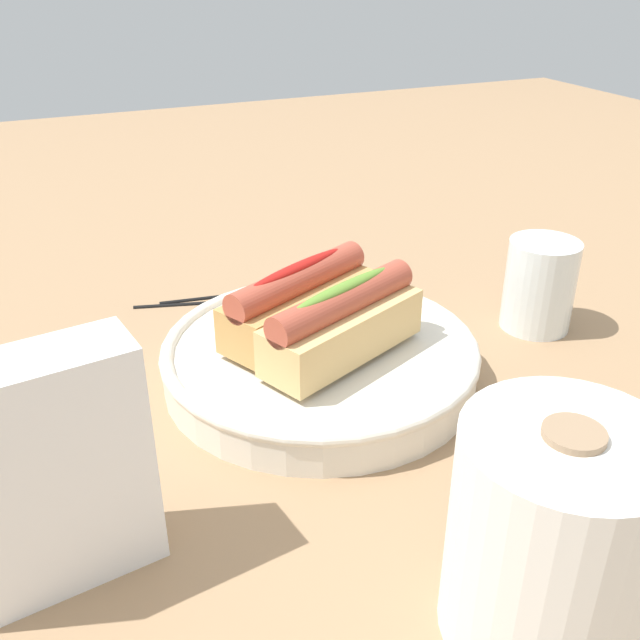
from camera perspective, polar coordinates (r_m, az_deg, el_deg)
The scene contains 9 objects.
ground_plane at distance 0.65m, azimuth 1.48°, elevation -3.65°, with size 2.40×2.40×0.00m, color #9E7A56.
serving_bowl at distance 0.62m, azimuth -0.00°, elevation -3.05°, with size 0.27×0.27×0.04m.
hotdog_front at distance 0.62m, azimuth -1.72°, elevation 1.52°, with size 0.16×0.11×0.06m.
hotdog_back at distance 0.58m, azimuth 1.83°, elevation -0.25°, with size 0.16×0.11×0.06m.
water_glass at distance 0.73m, azimuth 17.03°, elevation 2.31°, with size 0.07×0.07×0.09m.
paper_towel_roll at distance 0.41m, azimuth 18.06°, elevation -16.15°, with size 0.11×0.11×0.13m.
napkin_box at distance 0.44m, azimuth -20.66°, elevation -11.31°, with size 0.11×0.04×0.15m, color white.
chopstick_near at distance 0.77m, azimuth -6.52°, elevation 1.62°, with size 0.01×0.01×0.22m, color black.
chopstick_far at distance 0.79m, azimuth -4.71°, elevation 2.36°, with size 0.01×0.01×0.22m, color black.
Camera 1 is at (0.24, 0.50, 0.34)m, focal length 40.18 mm.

